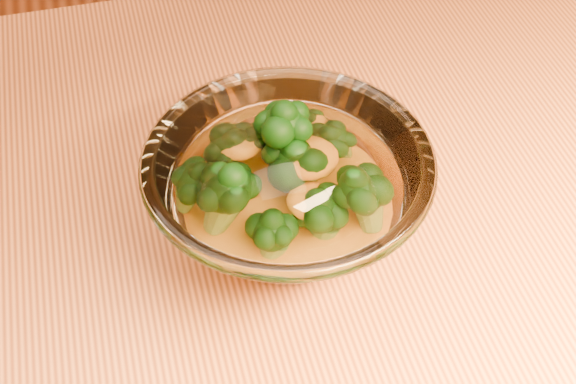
% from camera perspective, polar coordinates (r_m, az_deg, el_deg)
% --- Properties ---
extents(table, '(1.20, 0.80, 0.75)m').
position_cam_1_polar(table, '(0.68, 2.73, -10.80)').
color(table, '#CD773D').
rests_on(table, ground).
extents(glass_bowl, '(0.21, 0.21, 0.09)m').
position_cam_1_polar(glass_bowl, '(0.58, 0.00, -0.30)').
color(glass_bowl, white).
rests_on(glass_bowl, table).
extents(cheese_sauce, '(0.11, 0.11, 0.03)m').
position_cam_1_polar(cheese_sauce, '(0.59, 0.00, -1.57)').
color(cheese_sauce, orange).
rests_on(cheese_sauce, glass_bowl).
extents(broccoli_heap, '(0.14, 0.12, 0.08)m').
position_cam_1_polar(broccoli_heap, '(0.58, -0.58, 1.17)').
color(broccoli_heap, black).
rests_on(broccoli_heap, cheese_sauce).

